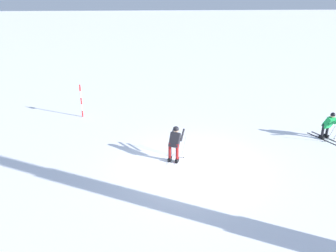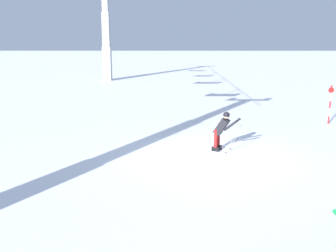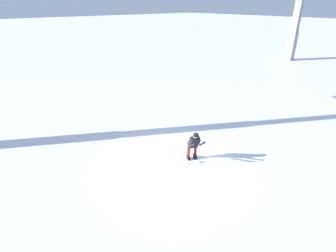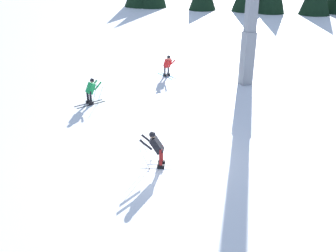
# 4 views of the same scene
# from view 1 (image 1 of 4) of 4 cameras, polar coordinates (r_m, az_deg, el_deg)

# --- Properties ---
(ground_plane) EXTENTS (260.00, 260.00, 0.00)m
(ground_plane) POSITION_cam_1_polar(r_m,az_deg,el_deg) (14.65, 4.06, -6.48)
(ground_plane) COLOR white
(skier_carving_main) EXTENTS (1.19, 1.78, 1.68)m
(skier_carving_main) POSITION_cam_1_polar(r_m,az_deg,el_deg) (14.62, 1.16, -2.60)
(skier_carving_main) COLOR white
(skier_carving_main) RESTS_ON ground_plane
(trail_marker_pole) EXTENTS (0.07, 0.28, 1.95)m
(trail_marker_pole) POSITION_cam_1_polar(r_m,az_deg,el_deg) (20.39, -14.42, 4.31)
(trail_marker_pole) COLOR red
(trail_marker_pole) RESTS_ON ground_plane
(skier_distant_downhill) EXTENTS (1.13, 1.81, 1.59)m
(skier_distant_downhill) POSITION_cam_1_polar(r_m,az_deg,el_deg) (18.49, 25.46, 0.33)
(skier_distant_downhill) COLOR black
(skier_distant_downhill) RESTS_ON ground_plane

